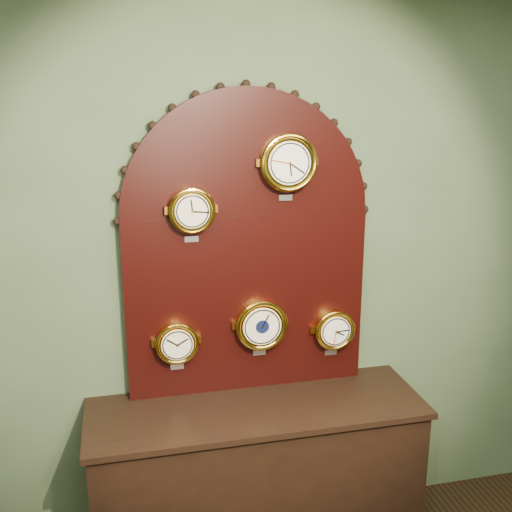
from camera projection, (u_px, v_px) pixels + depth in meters
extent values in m
plane|color=#45593D|center=(245.00, 277.00, 3.07)|extent=(4.00, 0.00, 4.00)
cube|color=black|center=(257.00, 482.00, 3.08)|extent=(1.60, 0.50, 0.80)
cube|color=black|center=(247.00, 303.00, 3.05)|extent=(1.20, 0.06, 0.90)
cylinder|color=black|center=(247.00, 215.00, 2.93)|extent=(1.20, 0.06, 1.20)
cylinder|color=gold|center=(191.00, 210.00, 2.81)|extent=(0.20, 0.08, 0.20)
torus|color=gold|center=(192.00, 211.00, 2.78)|extent=(0.22, 0.02, 0.22)
cylinder|color=beige|center=(192.00, 211.00, 2.77)|extent=(0.16, 0.01, 0.16)
cube|color=silver|center=(192.00, 239.00, 2.87)|extent=(0.06, 0.01, 0.03)
cylinder|color=gold|center=(287.00, 162.00, 2.85)|extent=(0.25, 0.08, 0.25)
torus|color=gold|center=(289.00, 163.00, 2.82)|extent=(0.27, 0.03, 0.27)
cylinder|color=white|center=(290.00, 163.00, 2.81)|extent=(0.20, 0.01, 0.20)
cube|color=silver|center=(286.00, 198.00, 2.92)|extent=(0.07, 0.01, 0.03)
cylinder|color=gold|center=(177.00, 342.00, 2.96)|extent=(0.19, 0.08, 0.19)
torus|color=gold|center=(177.00, 344.00, 2.93)|extent=(0.21, 0.02, 0.21)
cylinder|color=beige|center=(177.00, 345.00, 2.92)|extent=(0.16, 0.01, 0.16)
cube|color=silver|center=(177.00, 367.00, 3.02)|extent=(0.06, 0.01, 0.03)
cylinder|color=gold|center=(260.00, 324.00, 3.04)|extent=(0.24, 0.08, 0.24)
torus|color=gold|center=(262.00, 326.00, 3.01)|extent=(0.26, 0.02, 0.26)
cylinder|color=beige|center=(262.00, 327.00, 3.00)|extent=(0.19, 0.01, 0.19)
cube|color=silver|center=(259.00, 352.00, 3.10)|extent=(0.07, 0.01, 0.03)
cylinder|color=#0C1235|center=(262.00, 327.00, 3.00)|extent=(0.07, 0.00, 0.07)
cylinder|color=gold|center=(333.00, 329.00, 3.14)|extent=(0.20, 0.08, 0.20)
torus|color=gold|center=(335.00, 331.00, 3.11)|extent=(0.21, 0.02, 0.21)
cylinder|color=white|center=(336.00, 331.00, 3.10)|extent=(0.16, 0.01, 0.16)
cube|color=silver|center=(331.00, 352.00, 3.20)|extent=(0.07, 0.01, 0.03)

